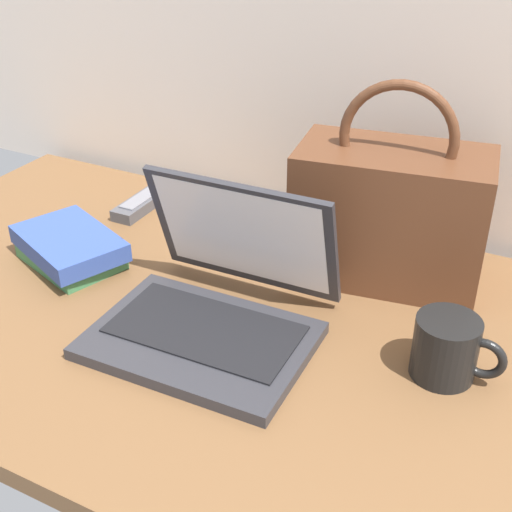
% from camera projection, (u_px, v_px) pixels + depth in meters
% --- Properties ---
extents(desk, '(1.60, 0.76, 0.03)m').
position_uv_depth(desk, '(285.00, 342.00, 1.01)').
color(desk, brown).
rests_on(desk, ground).
extents(laptop, '(0.32, 0.29, 0.21)m').
position_uv_depth(laptop, '(216.00, 302.00, 0.99)').
color(laptop, '#2D2D33').
rests_on(laptop, desk).
extents(coffee_mug, '(0.12, 0.09, 0.09)m').
position_uv_depth(coffee_mug, '(447.00, 348.00, 0.90)').
color(coffee_mug, black).
rests_on(coffee_mug, desk).
extents(remote_control_far, '(0.05, 0.16, 0.02)m').
position_uv_depth(remote_control_far, '(144.00, 202.00, 1.36)').
color(remote_control_far, '#4C4C51').
rests_on(remote_control_far, desk).
extents(handbag, '(0.32, 0.20, 0.33)m').
position_uv_depth(handbag, '(390.00, 212.00, 1.09)').
color(handbag, '#59331E').
rests_on(handbag, desk).
extents(book_stack, '(0.23, 0.19, 0.05)m').
position_uv_depth(book_stack, '(70.00, 248.00, 1.17)').
color(book_stack, '#3F7F4C').
rests_on(book_stack, desk).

